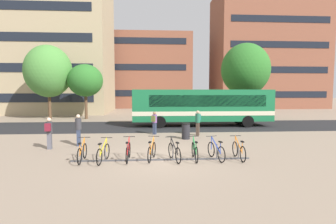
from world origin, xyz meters
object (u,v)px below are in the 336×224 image
Objects in this scene: parked_bicycle_orange_3 at (152,151)px; street_tree_0 at (245,69)px; street_tree_1 at (85,81)px; street_tree_2 at (48,71)px; parked_bicycle_red_2 at (128,152)px; trash_bin at (186,131)px; parked_bicycle_orange_7 at (239,151)px; parked_bicycle_green_5 at (195,151)px; commuter_maroon_pack_1 at (49,131)px; parked_bicycle_black_4 at (174,152)px; parked_bicycle_yellow_1 at (103,153)px; parked_bicycle_orange_0 at (82,153)px; commuter_grey_pack_2 at (78,128)px; city_bus at (201,106)px; commuter_teal_pack_0 at (198,121)px; commuter_olive_pack_3 at (154,121)px; parked_bicycle_blue_6 at (216,151)px.

parked_bicycle_orange_3 is 19.66m from street_tree_0.
street_tree_2 is (-4.02, 0.25, 1.01)m from street_tree_1.
trash_bin is (3.23, 4.93, 0.13)m from parked_bicycle_red_2.
parked_bicycle_green_5 is at bearing 89.53° from parked_bicycle_orange_7.
parked_bicycle_red_2 is 5.06m from commuter_maroon_pack_1.
street_tree_0 is (11.19, 16.11, 5.02)m from parked_bicycle_red_2.
parked_bicycle_red_2 is 2.04m from parked_bicycle_black_4.
street_tree_0 is at bearing 54.52° from trash_bin.
parked_bicycle_red_2 is 1.02× the size of parked_bicycle_orange_3.
commuter_maroon_pack_1 is 0.20× the size of street_tree_0.
parked_bicycle_orange_3 is at bearing -57.69° from street_tree_2.
parked_bicycle_black_4 is 19.94m from street_tree_1.
parked_bicycle_orange_7 is at bearing -81.22° from parked_bicycle_yellow_1.
commuter_grey_pack_2 reaches higher than parked_bicycle_orange_0.
street_tree_2 is (-15.62, 6.79, 3.46)m from city_bus.
street_tree_0 is at bearing -56.27° from commuter_maroon_pack_1.
commuter_maroon_pack_1 is at bearing -43.80° from commuter_teal_pack_0.
street_tree_2 is at bearing -164.13° from commuter_grey_pack_2.
commuter_grey_pack_2 is 0.22× the size of street_tree_2.
parked_bicycle_yellow_1 is at bearing 100.38° from parked_bicycle_red_2.
street_tree_2 reaches higher than parked_bicycle_yellow_1.
parked_bicycle_green_5 is at bearing -62.63° from street_tree_1.
parked_bicycle_orange_3 is at bearing 65.51° from parked_bicycle_black_4.
parked_bicycle_red_2 is (1.99, 0.04, 0.00)m from parked_bicycle_orange_0.
commuter_teal_pack_0 reaches higher than parked_bicycle_black_4.
parked_bicycle_yellow_1 is at bearing 92.33° from parked_bicycle_green_5.
parked_bicycle_orange_0 is at bearing 91.78° from parked_bicycle_red_2.
parked_bicycle_yellow_1 and parked_bicycle_green_5 have the same top height.
parked_bicycle_orange_0 is 1.00× the size of parked_bicycle_red_2.
parked_bicycle_red_2 is 0.29× the size of street_tree_1.
parked_bicycle_black_4 is 0.21× the size of street_tree_0.
commuter_teal_pack_0 is at bearing -31.79° from parked_bicycle_yellow_1.
parked_bicycle_yellow_1 is 0.99× the size of parked_bicycle_red_2.
street_tree_1 is at bearing 126.67° from trash_bin.
parked_bicycle_black_4 is at bearing -55.77° from street_tree_2.
parked_bicycle_orange_7 is at bearing -57.75° from street_tree_1.
commuter_grey_pack_2 reaches higher than commuter_maroon_pack_1.
street_tree_1 is (-7.44, 10.77, 3.29)m from commuter_olive_pack_3.
commuter_olive_pack_3 is at bearing -6.54° from parked_bicycle_black_4.
city_bus is 6.99× the size of parked_bicycle_orange_0.
commuter_teal_pack_0 is 7.84m from commuter_grey_pack_2.
parked_bicycle_red_2 is 1.06× the size of commuter_olive_pack_3.
parked_bicycle_yellow_1 is 0.99× the size of commuter_teal_pack_0.
parked_bicycle_orange_0 is at bearing 89.16° from parked_bicycle_orange_7.
commuter_olive_pack_3 is (-0.80, 6.98, 0.55)m from parked_bicycle_black_4.
city_bus is at bearing -35.58° from parked_bicycle_orange_0.
street_tree_0 reaches higher than commuter_olive_pack_3.
parked_bicycle_blue_6 is 0.28× the size of street_tree_1.
parked_bicycle_red_2 is 4.55m from commuter_grey_pack_2.
city_bus reaches higher than parked_bicycle_orange_3.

